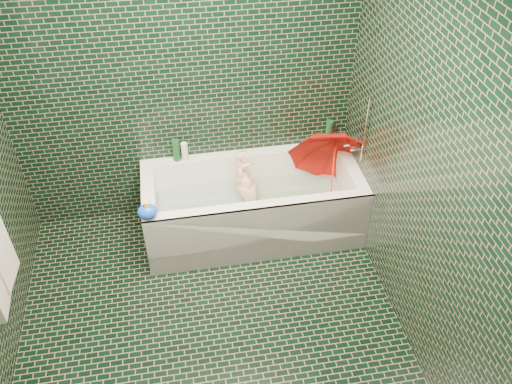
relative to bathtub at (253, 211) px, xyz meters
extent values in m
plane|color=black|center=(-0.45, -1.01, -0.21)|extent=(2.80, 2.80, 0.00)
plane|color=black|center=(-0.45, 0.39, 1.04)|extent=(2.80, 0.00, 2.80)
plane|color=black|center=(0.85, -1.01, 1.04)|extent=(0.00, 2.80, 2.80)
cube|color=white|center=(0.00, 0.02, -0.14)|extent=(1.70, 0.75, 0.15)
cube|color=white|center=(0.00, 0.34, 0.14)|extent=(1.70, 0.10, 0.40)
cube|color=white|center=(0.00, -0.31, 0.14)|extent=(1.70, 0.10, 0.40)
cube|color=white|center=(0.80, 0.02, 0.14)|extent=(0.10, 0.55, 0.40)
cube|color=white|center=(-0.80, 0.02, 0.14)|extent=(0.10, 0.55, 0.40)
cube|color=white|center=(0.00, -0.35, 0.06)|extent=(1.70, 0.02, 0.55)
cube|color=green|center=(0.00, 0.02, -0.06)|extent=(1.35, 0.47, 0.01)
cube|color=silver|center=(0.00, 0.02, 0.09)|extent=(1.48, 0.53, 0.00)
cylinder|color=silver|center=(0.83, 0.02, 0.52)|extent=(0.14, 0.05, 0.05)
cylinder|color=silver|center=(0.75, 0.08, 0.52)|extent=(0.05, 0.04, 0.04)
cylinder|color=silver|center=(0.82, -0.08, 0.74)|extent=(0.01, 0.01, 0.55)
imported|color=#F1B596|center=(0.00, 0.05, 0.10)|extent=(0.84, 0.32, 0.32)
imported|color=red|center=(0.63, -0.02, 0.33)|extent=(1.03, 1.08, 0.98)
imported|color=white|center=(0.77, 0.31, 0.34)|extent=(0.12, 0.12, 0.23)
imported|color=#4F217C|center=(0.72, 0.32, 0.34)|extent=(0.11, 0.11, 0.21)
imported|color=#144620|center=(0.80, 0.33, 0.34)|extent=(0.14, 0.14, 0.16)
cylinder|color=#144620|center=(0.68, 0.32, 0.46)|extent=(0.07, 0.07, 0.24)
cylinder|color=silver|center=(0.73, 0.36, 0.43)|extent=(0.06, 0.06, 0.18)
cylinder|color=#144620|center=(-0.55, 0.34, 0.43)|extent=(0.07, 0.07, 0.19)
cylinder|color=white|center=(-0.49, 0.32, 0.42)|extent=(0.06, 0.06, 0.16)
ellipsoid|color=yellow|center=(0.64, 0.34, 0.37)|extent=(0.11, 0.10, 0.06)
sphere|color=yellow|center=(0.67, 0.36, 0.41)|extent=(0.04, 0.04, 0.04)
cone|color=orange|center=(0.69, 0.36, 0.41)|extent=(0.02, 0.02, 0.02)
ellipsoid|color=blue|center=(-0.80, -0.31, 0.40)|extent=(0.16, 0.14, 0.11)
cylinder|color=yellow|center=(-0.80, -0.31, 0.46)|extent=(0.04, 0.04, 0.04)
camera|label=1|loc=(-0.55, -3.19, 2.95)|focal=38.00mm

